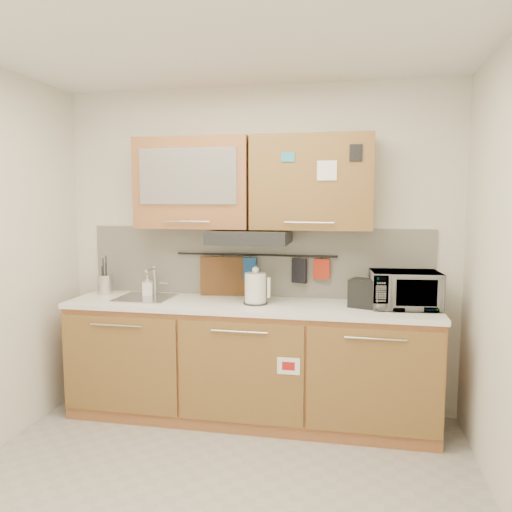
% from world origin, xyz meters
% --- Properties ---
extents(floor, '(3.20, 3.20, 0.00)m').
position_xyz_m(floor, '(0.00, 0.00, 0.00)').
color(floor, '#9E9993').
rests_on(floor, ground).
extents(ceiling, '(3.20, 3.20, 0.00)m').
position_xyz_m(ceiling, '(0.00, 0.00, 2.60)').
color(ceiling, white).
rests_on(ceiling, wall_back).
extents(wall_back, '(3.20, 0.00, 3.20)m').
position_xyz_m(wall_back, '(0.00, 1.50, 1.30)').
color(wall_back, silver).
rests_on(wall_back, ground).
extents(base_cabinet, '(2.80, 0.64, 0.88)m').
position_xyz_m(base_cabinet, '(0.00, 1.19, 0.41)').
color(base_cabinet, '#A7683B').
rests_on(base_cabinet, floor).
extents(countertop, '(2.82, 0.62, 0.04)m').
position_xyz_m(countertop, '(0.00, 1.19, 0.90)').
color(countertop, white).
rests_on(countertop, base_cabinet).
extents(backsplash, '(2.80, 0.02, 0.56)m').
position_xyz_m(backsplash, '(0.00, 1.49, 1.20)').
color(backsplash, silver).
rests_on(backsplash, countertop).
extents(upper_cabinets, '(1.82, 0.37, 0.70)m').
position_xyz_m(upper_cabinets, '(-0.00, 1.32, 1.83)').
color(upper_cabinets, '#A7683B').
rests_on(upper_cabinets, wall_back).
extents(range_hood, '(0.60, 0.46, 0.10)m').
position_xyz_m(range_hood, '(0.00, 1.25, 1.42)').
color(range_hood, black).
rests_on(range_hood, upper_cabinets).
extents(sink, '(0.42, 0.40, 0.26)m').
position_xyz_m(sink, '(-0.85, 1.21, 0.92)').
color(sink, silver).
rests_on(sink, countertop).
extents(utensil_rail, '(1.30, 0.02, 0.02)m').
position_xyz_m(utensil_rail, '(0.00, 1.45, 1.26)').
color(utensil_rail, black).
rests_on(utensil_rail, backsplash).
extents(utensil_crock, '(0.15, 0.15, 0.32)m').
position_xyz_m(utensil_crock, '(-1.25, 1.32, 1.00)').
color(utensil_crock, silver).
rests_on(utensil_crock, countertop).
extents(kettle, '(0.20, 0.18, 0.28)m').
position_xyz_m(kettle, '(0.06, 1.16, 1.03)').
color(kettle, silver).
rests_on(kettle, countertop).
extents(toaster, '(0.31, 0.25, 0.21)m').
position_xyz_m(toaster, '(0.90, 1.19, 1.03)').
color(toaster, black).
rests_on(toaster, countertop).
extents(microwave, '(0.51, 0.37, 0.27)m').
position_xyz_m(microwave, '(1.15, 1.23, 1.05)').
color(microwave, '#999999').
rests_on(microwave, countertop).
extents(soap_bottle, '(0.10, 0.10, 0.17)m').
position_xyz_m(soap_bottle, '(-0.86, 1.29, 1.01)').
color(soap_bottle, '#999999').
rests_on(soap_bottle, countertop).
extents(cutting_board, '(0.37, 0.06, 0.45)m').
position_xyz_m(cutting_board, '(-0.27, 1.44, 1.01)').
color(cutting_board, brown).
rests_on(cutting_board, utensil_rail).
extents(oven_mitt, '(0.11, 0.04, 0.18)m').
position_xyz_m(oven_mitt, '(-0.04, 1.44, 1.15)').
color(oven_mitt, navy).
rests_on(oven_mitt, utensil_rail).
extents(dark_pouch, '(0.13, 0.08, 0.19)m').
position_xyz_m(dark_pouch, '(0.36, 1.44, 1.14)').
color(dark_pouch, black).
rests_on(dark_pouch, utensil_rail).
extents(pot_holder, '(0.13, 0.03, 0.16)m').
position_xyz_m(pot_holder, '(0.53, 1.44, 1.16)').
color(pot_holder, '#AF2817').
rests_on(pot_holder, utensil_rail).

